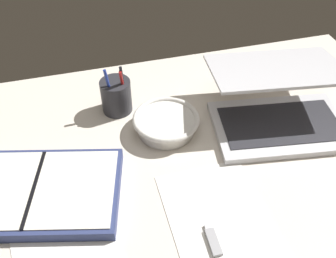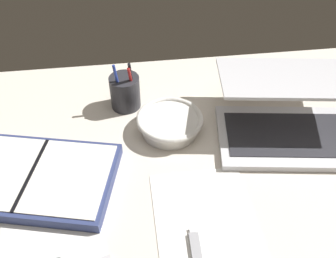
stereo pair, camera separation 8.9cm
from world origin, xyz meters
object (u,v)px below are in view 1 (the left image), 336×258
at_px(planner, 36,192).
at_px(bowl, 166,123).
at_px(laptop, 279,106).
at_px(pen_cup, 116,96).

bearing_deg(planner, bowl, 35.54).
distance_m(bowl, planner, 0.36).
relative_size(laptop, pen_cup, 2.60).
xyz_separation_m(laptop, planner, (-0.63, -0.09, -0.04)).
xyz_separation_m(laptop, bowl, (-0.30, 0.04, -0.02)).
height_order(laptop, bowl, laptop).
bearing_deg(pen_cup, laptop, -21.35).
xyz_separation_m(laptop, pen_cup, (-0.41, 0.16, -0.00)).
bearing_deg(pen_cup, bowl, -47.54).
distance_m(laptop, planner, 0.64).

